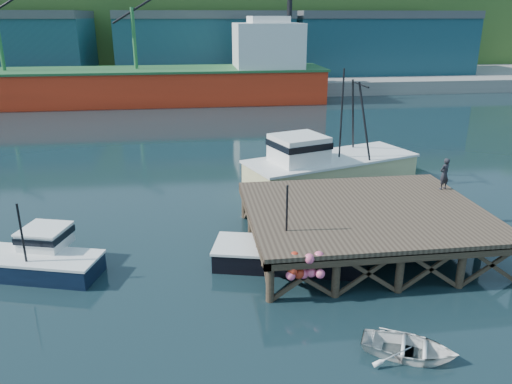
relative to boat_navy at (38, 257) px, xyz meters
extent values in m
plane|color=black|center=(10.57, 0.71, -0.76)|extent=(300.00, 300.00, 0.00)
cube|color=brown|center=(16.07, 0.71, 1.24)|extent=(12.00, 10.00, 0.25)
cube|color=#473828|center=(16.07, -4.14, 0.99)|extent=(12.00, 0.30, 0.35)
cylinder|color=#473828|center=(10.37, -3.99, 0.04)|extent=(0.36, 0.36, 2.60)
cylinder|color=#473828|center=(10.37, 5.41, 0.04)|extent=(0.36, 0.36, 2.60)
cylinder|color=#473828|center=(21.77, 5.41, 0.04)|extent=(0.36, 0.36, 2.60)
cube|color=gray|center=(10.57, 70.71, 0.24)|extent=(160.00, 40.00, 2.00)
cube|color=#1A4B56|center=(10.57, 65.71, 5.74)|extent=(28.00, 16.00, 9.00)
cube|color=#1A4B56|center=(40.57, 65.71, 5.74)|extent=(30.00, 16.00, 9.00)
cube|color=red|center=(-1.43, 48.71, 1.44)|extent=(55.00, 9.50, 4.40)
cube|color=#26592D|center=(-1.43, 48.71, 3.74)|extent=(55.50, 10.00, 0.30)
cube|color=silver|center=(18.57, 48.71, 6.74)|extent=(9.00, 9.00, 6.00)
cube|color=silver|center=(18.57, 48.71, 10.04)|extent=(5.00, 7.00, 1.20)
cylinder|color=black|center=(21.57, 48.71, 11.74)|extent=(0.70, 0.70, 2.50)
cube|color=#2D511E|center=(10.57, 100.71, 10.24)|extent=(220.00, 50.00, 22.00)
cube|color=black|center=(-0.08, -0.27, -0.30)|extent=(6.30, 3.74, 0.92)
cube|color=silver|center=(-0.08, -0.27, 0.18)|extent=(6.42, 3.81, 0.12)
cube|color=silver|center=(0.22, 0.76, 0.62)|extent=(2.40, 2.40, 0.92)
cube|color=black|center=(0.22, 0.76, 0.82)|extent=(2.53, 2.53, 0.31)
cylinder|color=black|center=(-0.25, -0.84, 1.59)|extent=(0.10, 0.10, 2.86)
cube|color=black|center=(11.69, -0.88, -0.29)|extent=(7.28, 4.13, 0.95)
cube|color=silver|center=(11.69, -0.88, 0.21)|extent=(7.42, 4.22, 0.13)
cube|color=silver|center=(11.99, 0.32, 0.67)|extent=(2.77, 2.77, 0.95)
cube|color=black|center=(11.99, 0.32, 0.88)|extent=(2.92, 2.92, 0.32)
cylinder|color=black|center=(11.52, -1.55, 1.88)|extent=(0.10, 0.10, 3.38)
sphere|color=#EE5781|center=(11.46, -3.84, 0.40)|extent=(0.44, 0.44, 0.44)
sphere|color=#EE5781|center=(12.41, -3.63, 0.61)|extent=(0.44, 0.44, 0.44)
sphere|color=#B52A16|center=(11.99, -4.15, 0.82)|extent=(0.44, 0.44, 0.44)
cube|color=beige|center=(17.10, 10.50, 0.22)|extent=(12.68, 7.83, 1.96)
cube|color=silver|center=(17.10, 10.50, 1.26)|extent=(12.96, 8.11, 0.16)
cube|color=silver|center=(14.38, 10.50, 2.18)|extent=(4.09, 3.95, 1.96)
cube|color=black|center=(14.38, 10.50, 2.62)|extent=(4.22, 4.09, 0.44)
cylinder|color=black|center=(17.64, 10.50, 4.14)|extent=(0.12, 0.12, 6.54)
imported|color=silver|center=(14.69, -8.23, -0.42)|extent=(4.03, 3.61, 0.69)
imported|color=black|center=(21.47, 3.00, 2.27)|extent=(0.78, 0.67, 1.82)
camera|label=1|loc=(7.30, -22.18, 10.70)|focal=35.00mm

